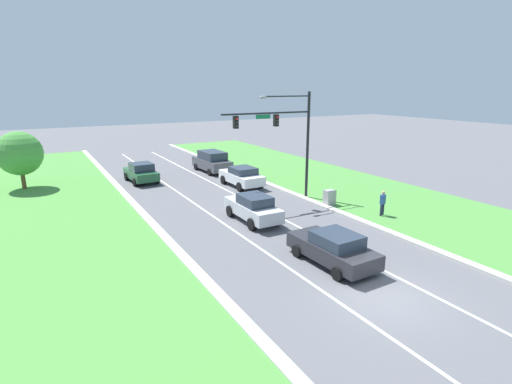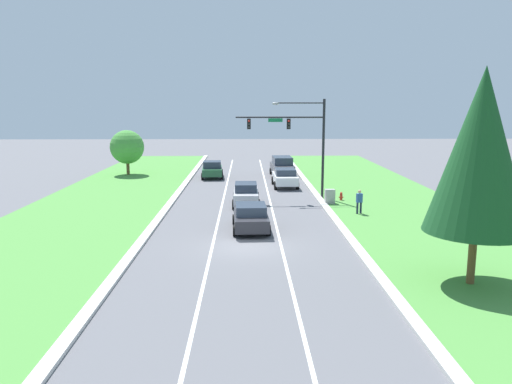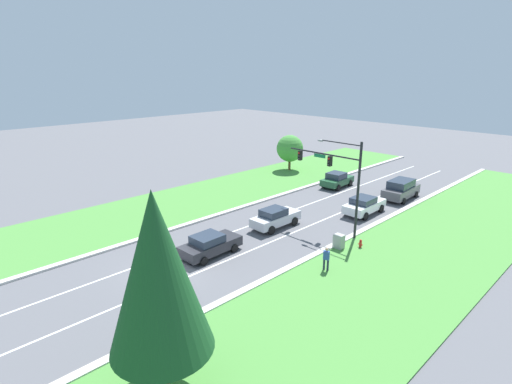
{
  "view_description": "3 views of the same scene",
  "coord_description": "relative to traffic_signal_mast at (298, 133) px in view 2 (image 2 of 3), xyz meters",
  "views": [
    {
      "loc": [
        -11.3,
        -9.8,
        8.01
      ],
      "look_at": [
        -0.64,
        9.14,
        2.27
      ],
      "focal_mm": 28.0,
      "sensor_mm": 36.0,
      "label": 1
    },
    {
      "loc": [
        -0.03,
        -25.17,
        7.34
      ],
      "look_at": [
        0.64,
        7.56,
        1.53
      ],
      "focal_mm": 35.0,
      "sensor_mm": 36.0,
      "label": 2
    },
    {
      "loc": [
        21.24,
        -12.54,
        12.78
      ],
      "look_at": [
        -2.68,
        10.89,
        2.47
      ],
      "focal_mm": 28.0,
      "sensor_mm": 36.0,
      "label": 3
    }
  ],
  "objects": [
    {
      "name": "ground_plane",
      "position": [
        -4.02,
        -13.28,
        -5.11
      ],
      "size": [
        160.0,
        160.0,
        0.0
      ],
      "primitive_type": "plane",
      "color": "#5B5B60"
    },
    {
      "name": "curb_strip_right",
      "position": [
        1.63,
        -13.28,
        -5.03
      ],
      "size": [
        0.5,
        90.0,
        0.15
      ],
      "color": "beige",
      "rests_on": "ground_plane"
    },
    {
      "name": "curb_strip_left",
      "position": [
        -9.67,
        -13.28,
        -5.03
      ],
      "size": [
        0.5,
        90.0,
        0.15
      ],
      "color": "beige",
      "rests_on": "ground_plane"
    },
    {
      "name": "grass_verge_right",
      "position": [
        6.88,
        -13.28,
        -5.07
      ],
      "size": [
        10.0,
        90.0,
        0.08
      ],
      "color": "#4C8E3D",
      "rests_on": "ground_plane"
    },
    {
      "name": "grass_verge_left",
      "position": [
        -14.92,
        -13.28,
        -5.07
      ],
      "size": [
        10.0,
        90.0,
        0.08
      ],
      "color": "#4C8E3D",
      "rests_on": "ground_plane"
    },
    {
      "name": "lane_stripe_inner_left",
      "position": [
        -5.82,
        -13.28,
        -5.1
      ],
      "size": [
        0.14,
        81.0,
        0.01
      ],
      "color": "white",
      "rests_on": "ground_plane"
    },
    {
      "name": "lane_stripe_inner_right",
      "position": [
        -2.22,
        -13.28,
        -5.1
      ],
      "size": [
        0.14,
        81.0,
        0.01
      ],
      "color": "white",
      "rests_on": "ground_plane"
    },
    {
      "name": "traffic_signal_mast",
      "position": [
        0.0,
        0.0,
        0.0
      ],
      "size": [
        6.87,
        0.41,
        7.7
      ],
      "color": "black",
      "rests_on": "ground_plane"
    },
    {
      "name": "white_sedan",
      "position": [
        -0.57,
        5.51,
        -4.25
      ],
      "size": [
        2.23,
        4.7,
        1.65
      ],
      "rotation": [
        0.0,
        0.0,
        0.02
      ],
      "color": "white",
      "rests_on": "ground_plane"
    },
    {
      "name": "charcoal_sedan",
      "position": [
        -3.78,
        -9.87,
        -4.32
      ],
      "size": [
        2.24,
        4.65,
        1.57
      ],
      "rotation": [
        0.0,
        0.0,
        0.04
      ],
      "color": "#28282D",
      "rests_on": "ground_plane"
    },
    {
      "name": "forest_sedan",
      "position": [
        -7.42,
        11.14,
        -4.26
      ],
      "size": [
        2.3,
        4.34,
        1.7
      ],
      "rotation": [
        0.0,
        0.0,
        0.05
      ],
      "color": "#235633",
      "rests_on": "ground_plane"
    },
    {
      "name": "graphite_suv",
      "position": [
        -0.34,
        12.21,
        -4.08
      ],
      "size": [
        2.42,
        5.07,
        2.01
      ],
      "rotation": [
        0.0,
        0.0,
        0.05
      ],
      "color": "#4C4C51",
      "rests_on": "ground_plane"
    },
    {
      "name": "silver_sedan",
      "position": [
        -4.05,
        -2.71,
        -4.24
      ],
      "size": [
        1.94,
        4.62,
        1.7
      ],
      "rotation": [
        0.0,
        0.0,
        -0.0
      ],
      "color": "silver",
      "rests_on": "ground_plane"
    },
    {
      "name": "utility_cabinet",
      "position": [
        2.14,
        -2.45,
        -4.55
      ],
      "size": [
        0.7,
        0.6,
        1.12
      ],
      "color": "#9E9E99",
      "rests_on": "ground_plane"
    },
    {
      "name": "pedestrian",
      "position": [
        3.52,
        -5.94,
        -4.17
      ],
      "size": [
        0.43,
        0.32,
        1.69
      ],
      "rotation": [
        0.0,
        0.0,
        3.44
      ],
      "color": "#232842",
      "rests_on": "ground_plane"
    },
    {
      "name": "fire_hydrant",
      "position": [
        3.22,
        -1.2,
        -4.76
      ],
      "size": [
        0.34,
        0.2,
        0.7
      ],
      "color": "red",
      "rests_on": "ground_plane"
    },
    {
      "name": "conifer_near_right_tree",
      "position": [
        5.14,
        -19.13,
        0.4
      ],
      "size": [
        4.09,
        4.09,
        8.79
      ],
      "color": "brown",
      "rests_on": "ground_plane"
    },
    {
      "name": "oak_near_left_tree",
      "position": [
        -16.3,
        13.18,
        -2.18
      ],
      "size": [
        3.46,
        3.46,
        4.67
      ],
      "color": "brown",
      "rests_on": "ground_plane"
    }
  ]
}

